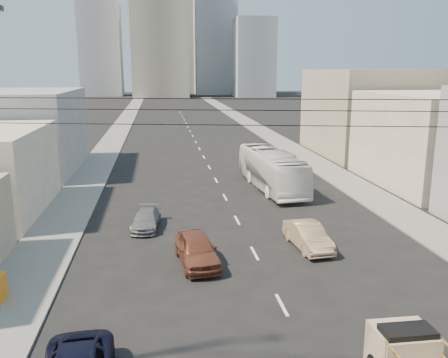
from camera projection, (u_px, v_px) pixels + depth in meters
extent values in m
cube|color=slate|center=(119.00, 130.00, 78.99)|extent=(3.50, 180.00, 0.12)
cube|color=slate|center=(257.00, 128.00, 82.10)|extent=(3.50, 180.00, 0.12)
cube|color=silver|center=(282.00, 305.00, 20.73)|extent=(0.15, 2.00, 0.01)
cube|color=silver|center=(255.00, 253.00, 26.52)|extent=(0.15, 2.00, 0.01)
cube|color=silver|center=(237.00, 220.00, 32.31)|extent=(0.15, 2.00, 0.01)
cube|color=silver|center=(225.00, 197.00, 38.10)|extent=(0.15, 2.00, 0.01)
cube|color=silver|center=(216.00, 180.00, 43.89)|extent=(0.15, 2.00, 0.01)
cube|color=silver|center=(209.00, 167.00, 49.68)|extent=(0.15, 2.00, 0.01)
cube|color=silver|center=(204.00, 157.00, 55.47)|extent=(0.15, 2.00, 0.01)
cube|color=silver|center=(199.00, 149.00, 61.26)|extent=(0.15, 2.00, 0.01)
cube|color=silver|center=(196.00, 142.00, 67.05)|extent=(0.15, 2.00, 0.01)
cube|color=silver|center=(193.00, 136.00, 72.84)|extent=(0.15, 2.00, 0.01)
cube|color=silver|center=(190.00, 131.00, 78.63)|extent=(0.15, 2.00, 0.01)
cube|color=silver|center=(188.00, 127.00, 84.42)|extent=(0.15, 2.00, 0.01)
cube|color=silver|center=(186.00, 123.00, 90.21)|extent=(0.15, 2.00, 0.01)
cube|color=silver|center=(184.00, 120.00, 95.99)|extent=(0.15, 2.00, 0.01)
cube|color=silver|center=(183.00, 117.00, 101.78)|extent=(0.15, 2.00, 0.01)
cube|color=silver|center=(181.00, 114.00, 107.57)|extent=(0.15, 2.00, 0.01)
cube|color=silver|center=(180.00, 112.00, 113.36)|extent=(0.15, 2.00, 0.01)
cube|color=tan|center=(402.00, 350.00, 15.75)|extent=(1.90, 1.60, 1.50)
cube|color=black|center=(407.00, 338.00, 15.37)|extent=(1.70, 0.90, 0.70)
imported|color=silver|center=(271.00, 169.00, 40.64)|extent=(3.71, 12.10, 3.32)
imported|color=brown|center=(197.00, 249.00, 24.95)|extent=(2.42, 4.89, 1.60)
imported|color=#A1815E|center=(308.00, 236.00, 27.20)|extent=(1.94, 4.53, 1.45)
imported|color=slate|center=(146.00, 220.00, 30.58)|extent=(2.06, 4.17, 1.16)
cylinder|color=black|center=(355.00, 99.00, 12.35)|extent=(23.01, 5.02, 0.02)
cylinder|color=black|center=(354.00, 111.00, 12.42)|extent=(23.01, 5.02, 0.02)
cylinder|color=black|center=(353.00, 126.00, 12.51)|extent=(23.01, 5.02, 0.02)
cube|color=#BBAE97|center=(441.00, 140.00, 41.71)|extent=(11.00, 14.00, 8.00)
cube|color=gray|center=(369.00, 112.00, 56.99)|extent=(12.00, 16.00, 10.00)
cube|color=gray|center=(13.00, 131.00, 47.16)|extent=(12.00, 16.00, 8.00)
cube|color=gray|center=(159.00, 12.00, 169.71)|extent=(20.00, 20.00, 60.00)
cube|color=#989BA0|center=(215.00, 43.00, 189.37)|extent=(16.00, 16.00, 40.00)
cube|color=#989BA0|center=(101.00, 50.00, 179.40)|extent=(15.00, 15.00, 34.00)
cube|color=gray|center=(183.00, 40.00, 201.80)|extent=(18.00, 18.00, 44.00)
cube|color=#989BA0|center=(254.00, 58.00, 173.02)|extent=(14.00, 14.00, 28.00)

